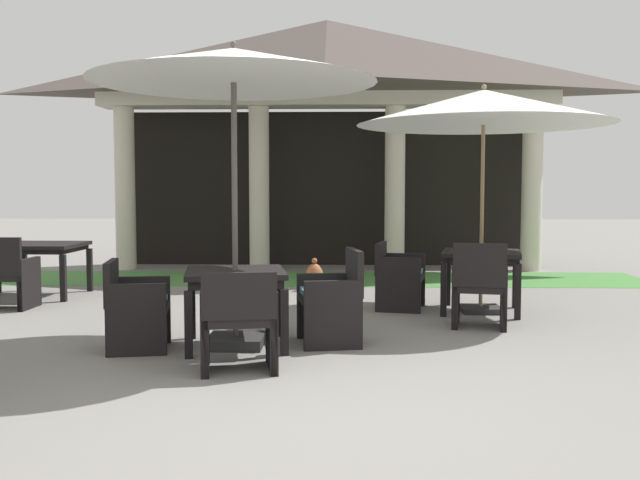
{
  "coord_description": "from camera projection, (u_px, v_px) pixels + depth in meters",
  "views": [
    {
      "loc": [
        0.25,
        -4.92,
        1.46
      ],
      "look_at": [
        0.02,
        3.09,
        0.89
      ],
      "focal_mm": 39.97,
      "sensor_mm": 36.0,
      "label": 1
    }
  ],
  "objects": [
    {
      "name": "patio_umbrella_mid_left",
      "position": [
        234.0,
        69.0,
        6.43
      ],
      "size": [
        2.61,
        2.61,
        2.79
      ],
      "color": "#2D2D2D",
      "rests_on": "ground"
    },
    {
      "name": "lawn_strip",
      "position": [
        325.0,
        279.0,
        11.59
      ],
      "size": [
        10.35,
        1.96,
        0.01
      ],
      "primitive_type": "cube",
      "color": "#47843D",
      "rests_on": "ground"
    },
    {
      "name": "background_pavilion",
      "position": [
        327.0,
        77.0,
        12.77
      ],
      "size": [
        8.55,
        2.98,
        4.46
      ],
      "color": "beige",
      "rests_on": "ground"
    },
    {
      "name": "patio_table_far_back",
      "position": [
        42.0,
        250.0,
        9.69
      ],
      "size": [
        1.03,
        1.03,
        0.72
      ],
      "rotation": [
        0.0,
        0.0,
        -0.01
      ],
      "color": "black",
      "rests_on": "ground"
    },
    {
      "name": "patio_chair_mid_left_south",
      "position": [
        239.0,
        321.0,
        5.69
      ],
      "size": [
        0.68,
        0.62,
        0.82
      ],
      "rotation": [
        0.0,
        0.0,
        0.17
      ],
      "color": "black",
      "rests_on": "ground"
    },
    {
      "name": "patio_chair_mid_left_east",
      "position": [
        333.0,
        299.0,
        6.71
      ],
      "size": [
        0.64,
        0.71,
        0.89
      ],
      "rotation": [
        0.0,
        0.0,
        -4.54
      ],
      "color": "black",
      "rests_on": "ground"
    },
    {
      "name": "patio_chair_far_back_south",
      "position": [
        6.0,
        276.0,
        8.66
      ],
      "size": [
        0.61,
        0.55,
        0.89
      ],
      "rotation": [
        0.0,
        0.0,
        -0.01
      ],
      "color": "black",
      "rests_on": "ground"
    },
    {
      "name": "terracotta_urn",
      "position": [
        314.0,
        277.0,
        10.28
      ],
      "size": [
        0.25,
        0.25,
        0.47
      ],
      "color": "#9E5633",
      "rests_on": "ground"
    },
    {
      "name": "patio_chair_mid_left_west",
      "position": [
        135.0,
        307.0,
        6.46
      ],
      "size": [
        0.62,
        0.67,
        0.82
      ],
      "rotation": [
        0.0,
        0.0,
        -1.4
      ],
      "color": "black",
      "rests_on": "ground"
    },
    {
      "name": "patio_chair_mid_right_west",
      "position": [
        398.0,
        276.0,
        8.67
      ],
      "size": [
        0.66,
        0.72,
        0.81
      ],
      "rotation": [
        0.0,
        0.0,
        -1.78
      ],
      "color": "black",
      "rests_on": "ground"
    },
    {
      "name": "patio_chair_mid_right_south",
      "position": [
        480.0,
        288.0,
        7.48
      ],
      "size": [
        0.65,
        0.61,
        0.91
      ],
      "rotation": [
        0.0,
        0.0,
        -0.21
      ],
      "color": "black",
      "rests_on": "ground"
    },
    {
      "name": "patio_table_mid_right",
      "position": [
        481.0,
        260.0,
        8.42
      ],
      "size": [
        1.05,
        1.05,
        0.73
      ],
      "rotation": [
        0.0,
        0.0,
        -0.21
      ],
      "color": "black",
      "rests_on": "ground"
    },
    {
      "name": "patio_table_mid_left",
      "position": [
        235.0,
        281.0,
        6.57
      ],
      "size": [
        1.04,
        1.04,
        0.71
      ],
      "rotation": [
        0.0,
        0.0,
        0.17
      ],
      "color": "black",
      "rests_on": "ground"
    },
    {
      "name": "ground_plane",
      "position": [
        305.0,
        396.0,
        5.02
      ],
      "size": [
        60.0,
        60.0,
        0.0
      ],
      "primitive_type": "plane",
      "color": "gray"
    },
    {
      "name": "patio_umbrella_mid_right",
      "position": [
        484.0,
        108.0,
        8.3
      ],
      "size": [
        2.97,
        2.97,
        2.68
      ],
      "color": "#2D2D2D",
      "rests_on": "ground"
    }
  ]
}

